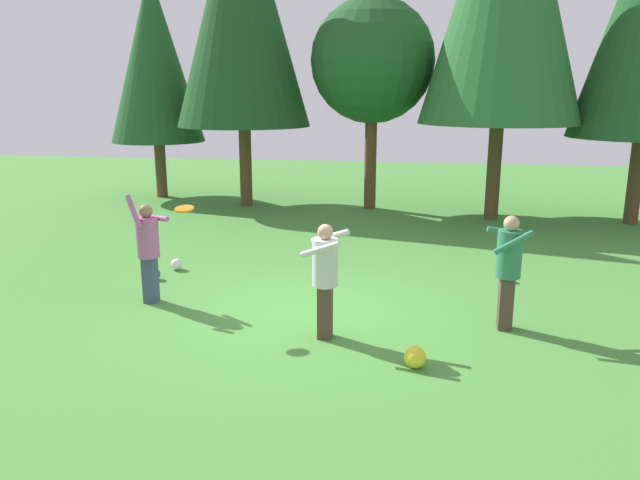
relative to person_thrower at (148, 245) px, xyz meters
name	(u,v)px	position (x,y,z in m)	size (l,w,h in m)	color
ground_plane	(307,312)	(2.50, -0.08, -0.92)	(40.00, 40.00, 0.00)	#478C38
person_thrower	(148,245)	(0.00, 0.00, 0.00)	(0.65, 0.66, 1.72)	#38476B
person_catcher	(325,272)	(2.91, -0.98, 0.00)	(0.61, 0.57, 1.56)	#4C382D
person_bystander	(509,263)	(5.33, -0.29, 0.03)	(0.57, 0.52, 1.61)	#4C382D
frisbee	(184,209)	(0.86, -0.61, 0.71)	(0.30, 0.30, 0.07)	orange
ball_white	(177,264)	(-0.28, 1.73, -0.81)	(0.21, 0.21, 0.21)	white
ball_blue	(155,274)	(-0.43, 1.10, -0.82)	(0.20, 0.20, 0.20)	blue
ball_yellow	(415,357)	(4.11, -1.74, -0.79)	(0.27, 0.27, 0.27)	yellow
ball_orange	(505,276)	(5.63, 1.95, -0.82)	(0.20, 0.20, 0.20)	orange
tree_center	(372,61)	(2.78, 8.39, 3.06)	(3.31, 3.31, 5.66)	brown
tree_far_left	(154,58)	(-3.77, 9.33, 3.24)	(2.79, 2.79, 6.66)	brown
tree_left	(241,3)	(-0.77, 8.30, 4.58)	(3.68, 3.68, 8.79)	brown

